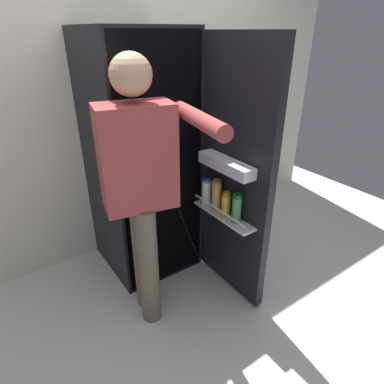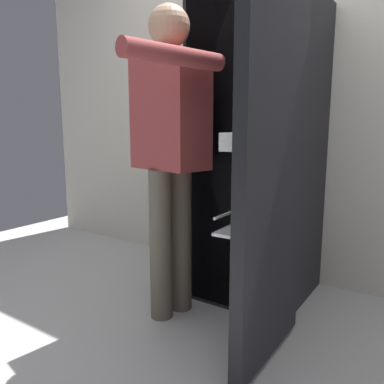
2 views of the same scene
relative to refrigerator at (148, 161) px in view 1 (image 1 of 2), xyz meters
name	(u,v)px [view 1 (image 1 of 2)]	position (x,y,z in m)	size (l,w,h in m)	color
ground_plane	(186,297)	(-0.03, -0.52, -0.86)	(5.24, 5.24, 0.00)	silver
kitchen_wall	(113,84)	(-0.03, 0.43, 0.47)	(4.40, 0.10, 2.66)	silver
refrigerator	(148,161)	(0.00, 0.00, 0.00)	(0.69, 1.26, 1.72)	black
person	(141,180)	(-0.28, -0.47, 0.10)	(0.53, 0.75, 1.61)	#665B4C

